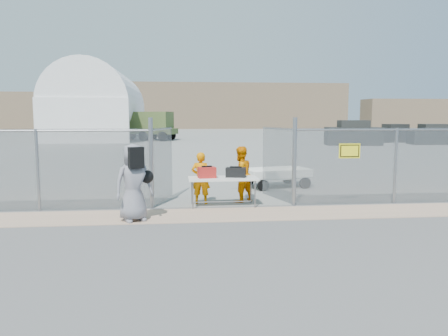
{
  "coord_description": "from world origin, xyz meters",
  "views": [
    {
      "loc": [
        -1.23,
        -9.99,
        2.54
      ],
      "look_at": [
        0.0,
        2.0,
        1.1
      ],
      "focal_mm": 35.0,
      "sensor_mm": 36.0,
      "label": 1
    }
  ],
  "objects": [
    {
      "name": "parked_vehicle_mid",
      "position": [
        19.56,
        30.36,
        0.86
      ],
      "size": [
        3.92,
        2.02,
        1.71
      ],
      "primitive_type": null,
      "rotation": [
        0.0,
        0.0,
        0.08
      ],
      "color": "#252725",
      "rests_on": "ground"
    },
    {
      "name": "security_worker_left",
      "position": [
        -0.63,
        2.45,
        0.76
      ],
      "size": [
        0.62,
        0.48,
        1.51
      ],
      "primitive_type": "imported",
      "rotation": [
        0.0,
        0.0,
        2.91
      ],
      "color": "orange",
      "rests_on": "ground"
    },
    {
      "name": "military_truck",
      "position": [
        -4.63,
        36.34,
        1.48
      ],
      "size": [
        6.62,
        4.29,
        2.96
      ],
      "primitive_type": null,
      "rotation": [
        0.0,
        0.0,
        -0.35
      ],
      "color": "#4F622F",
      "rests_on": "ground"
    },
    {
      "name": "security_worker_right",
      "position": [
        0.55,
        2.65,
        0.83
      ],
      "size": [
        1.01,
        0.95,
        1.65
      ],
      "primitive_type": "imported",
      "rotation": [
        0.0,
        0.0,
        3.69
      ],
      "color": "orange",
      "rests_on": "ground"
    },
    {
      "name": "black_duffel",
      "position": [
        0.35,
        2.12,
        0.96
      ],
      "size": [
        0.61,
        0.44,
        0.27
      ],
      "primitive_type": "cube",
      "rotation": [
        0.0,
        0.0,
        -0.23
      ],
      "color": "black",
      "rests_on": "folding_table"
    },
    {
      "name": "utility_trailer",
      "position": [
        2.21,
        5.19,
        0.36
      ],
      "size": [
        3.23,
        2.17,
        0.72
      ],
      "primitive_type": null,
      "rotation": [
        0.0,
        0.0,
        0.24
      ],
      "color": "white",
      "rests_on": "ground"
    },
    {
      "name": "folding_table",
      "position": [
        -0.02,
        2.07,
        0.41
      ],
      "size": [
        1.94,
        0.82,
        0.82
      ],
      "primitive_type": null,
      "rotation": [
        0.0,
        0.0,
        0.01
      ],
      "color": "white",
      "rests_on": "ground"
    },
    {
      "name": "chain_link_fence",
      "position": [
        0.0,
        2.0,
        1.1
      ],
      "size": [
        40.0,
        0.2,
        2.2
      ],
      "primitive_type": null,
      "color": "gray",
      "rests_on": "ground"
    },
    {
      "name": "quonset_hangar",
      "position": [
        -10.0,
        40.0,
        4.0
      ],
      "size": [
        9.0,
        18.0,
        8.0
      ],
      "primitive_type": null,
      "color": "white",
      "rests_on": "ground"
    },
    {
      "name": "orange_bag",
      "position": [
        -0.48,
        2.07,
        0.97
      ],
      "size": [
        0.52,
        0.39,
        0.3
      ],
      "primitive_type": "cube",
      "rotation": [
        0.0,
        0.0,
        0.15
      ],
      "color": "red",
      "rests_on": "folding_table"
    },
    {
      "name": "ground",
      "position": [
        0.0,
        0.0,
        0.0
      ],
      "size": [
        160.0,
        160.0,
        0.0
      ],
      "primitive_type": "plane",
      "color": "#525050"
    },
    {
      "name": "visitor",
      "position": [
        -2.34,
        0.57,
        0.94
      ],
      "size": [
        1.09,
        0.93,
        1.88
      ],
      "primitive_type": "imported",
      "rotation": [
        0.0,
        0.0,
        0.43
      ],
      "color": "gray",
      "rests_on": "ground"
    },
    {
      "name": "parked_vehicle_far",
      "position": [
        21.25,
        26.81,
        0.89
      ],
      "size": [
        4.1,
        2.18,
        1.78
      ],
      "primitive_type": null,
      "rotation": [
        0.0,
        0.0,
        -0.1
      ],
      "color": "#252725",
      "rests_on": "ground"
    },
    {
      "name": "tarmac_inside",
      "position": [
        0.0,
        42.0,
        0.01
      ],
      "size": [
        160.0,
        80.0,
        0.01
      ],
      "primitive_type": "cube",
      "color": "gray",
      "rests_on": "ground"
    },
    {
      "name": "parked_vehicle_near",
      "position": [
        13.83,
        26.68,
        1.05
      ],
      "size": [
        4.94,
        2.82,
        2.11
      ],
      "primitive_type": null,
      "rotation": [
        0.0,
        0.0,
        -0.16
      ],
      "color": "#252725",
      "rests_on": "ground"
    },
    {
      "name": "dirt_strip",
      "position": [
        0.0,
        1.0,
        0.01
      ],
      "size": [
        44.0,
        1.6,
        0.01
      ],
      "primitive_type": "cube",
      "color": "tan",
      "rests_on": "ground"
    },
    {
      "name": "distant_hills",
      "position": [
        5.0,
        78.0,
        4.5
      ],
      "size": [
        140.0,
        6.0,
        9.0
      ],
      "primitive_type": null,
      "color": "#7F684F",
      "rests_on": "ground"
    }
  ]
}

